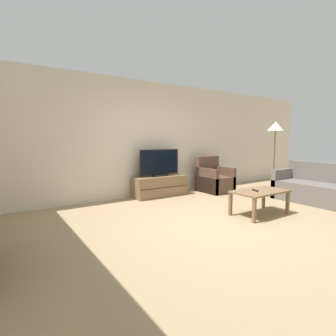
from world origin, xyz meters
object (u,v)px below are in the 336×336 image
tv_stand (160,186)px  armchair (214,180)px  couch (326,191)px  tv (160,164)px  remote (255,190)px  coffee_table (260,194)px  floor_lamp (275,130)px

tv_stand → armchair: armchair is taller
couch → tv_stand: bearing=133.5°
tv → couch: 3.60m
armchair → remote: (-0.90, -1.96, 0.16)m
tv → coffee_table: 2.43m
coffee_table → tv_stand: bearing=106.0°
tv → armchair: 1.57m
couch → floor_lamp: (-0.01, 1.22, 1.28)m
armchair → remote: bearing=-114.6°
coffee_table → couch: 1.82m
coffee_table → tv: bearing=106.1°
tv_stand → couch: 3.56m
tv_stand → floor_lamp: (2.44, -1.36, 1.33)m
remote → couch: couch is taller
armchair → floor_lamp: size_ratio=0.51×
tv → armchair: size_ratio=1.16×
tv_stand → tv: bearing=-90.0°
armchair → coffee_table: size_ratio=0.89×
armchair → remote: 2.16m
remote → couch: 1.92m
tv_stand → remote: tv_stand is taller
remote → floor_lamp: floor_lamp is taller
tv_stand → couch: bearing=-46.5°
remote → floor_lamp: bearing=44.4°
coffee_table → couch: size_ratio=0.51×
remote → couch: bearing=9.2°
tv_stand → tv: (0.00, -0.00, 0.53)m
tv → couch: tv is taller
armchair → coffee_table: armchair is taller
armchair → floor_lamp: (0.98, -1.04, 1.27)m
tv → armchair: bearing=-12.3°
coffee_table → remote: bearing=167.3°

